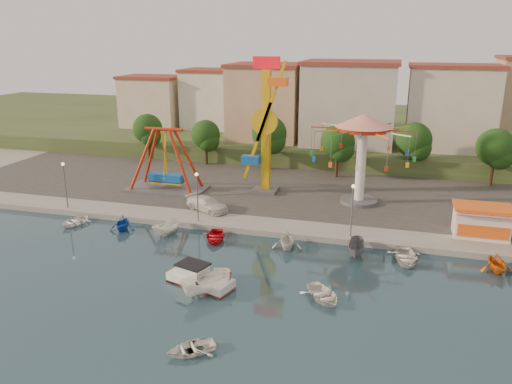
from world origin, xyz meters
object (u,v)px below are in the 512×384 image
(kamikaze_tower, at_px, (267,129))
(van, at_px, (207,204))
(skiff, at_px, (206,284))
(rowboat_a, at_px, (323,295))
(wave_swinger, at_px, (363,139))
(cabin_motorboat, at_px, (199,279))
(pirate_ship_ride, at_px, (165,161))

(kamikaze_tower, height_order, van, kamikaze_tower)
(skiff, bearing_deg, rowboat_a, 47.74)
(wave_swinger, relative_size, cabin_motorboat, 1.96)
(skiff, bearing_deg, van, 147.88)
(rowboat_a, height_order, skiff, skiff)
(rowboat_a, xyz_separation_m, skiff, (-8.88, -1.66, 0.47))
(wave_swinger, xyz_separation_m, van, (-16.15, -7.43, -6.83))
(skiff, height_order, van, van)
(cabin_motorboat, bearing_deg, van, 125.29)
(pirate_ship_ride, bearing_deg, kamikaze_tower, 10.34)
(van, bearing_deg, cabin_motorboat, -136.54)
(kamikaze_tower, distance_m, cabin_motorboat, 25.31)
(van, bearing_deg, skiff, -134.34)
(rowboat_a, bearing_deg, skiff, 153.24)
(pirate_ship_ride, relative_size, cabin_motorboat, 1.69)
(skiff, relative_size, van, 0.85)
(pirate_ship_ride, xyz_separation_m, wave_swinger, (23.98, 1.38, 3.80))
(skiff, distance_m, van, 18.08)
(pirate_ship_ride, bearing_deg, skiff, -58.22)
(pirate_ship_ride, height_order, cabin_motorboat, pirate_ship_ride)
(wave_swinger, xyz_separation_m, rowboat_a, (-0.87, -22.68, -7.80))
(kamikaze_tower, bearing_deg, van, -119.54)
(wave_swinger, distance_m, skiff, 27.22)
(pirate_ship_ride, relative_size, van, 1.89)
(pirate_ship_ride, relative_size, wave_swinger, 0.86)
(wave_swinger, relative_size, rowboat_a, 3.01)
(kamikaze_tower, height_order, cabin_motorboat, kamikaze_tower)
(wave_swinger, height_order, skiff, wave_swinger)
(pirate_ship_ride, distance_m, skiff, 27.23)
(pirate_ship_ride, height_order, van, pirate_ship_ride)
(wave_swinger, relative_size, skiff, 2.57)
(kamikaze_tower, distance_m, wave_swinger, 11.47)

